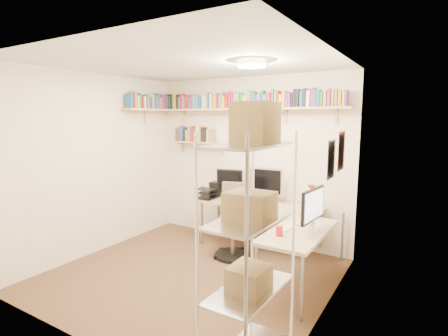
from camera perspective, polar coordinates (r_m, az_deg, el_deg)
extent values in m
plane|color=#4B2D20|center=(4.46, -5.50, -16.99)|extent=(3.20, 3.20, 0.00)
cube|color=beige|center=(5.35, 3.97, 1.27)|extent=(3.20, 0.04, 2.50)
cube|color=beige|center=(5.20, -19.98, 0.59)|extent=(0.04, 3.00, 2.50)
cube|color=beige|center=(3.39, 16.48, -3.11)|extent=(0.04, 3.00, 2.50)
cube|color=beige|center=(3.05, -23.02, -4.67)|extent=(3.20, 0.04, 2.50)
cube|color=silver|center=(4.08, -6.01, 16.70)|extent=(3.20, 3.00, 0.04)
cube|color=white|center=(3.88, 18.61, 2.68)|extent=(0.01, 0.30, 0.42)
cube|color=white|center=(3.49, 17.12, 1.36)|extent=(0.01, 0.28, 0.38)
cylinder|color=#FFEAC6|center=(3.87, 4.53, 16.58)|extent=(0.30, 0.30, 0.06)
cube|color=tan|center=(5.20, 3.41, 9.58)|extent=(3.05, 0.25, 0.03)
cube|color=tan|center=(5.71, -12.04, 9.29)|extent=(0.25, 1.00, 0.03)
cube|color=tan|center=(5.68, -4.13, 4.20)|extent=(0.95, 0.20, 0.02)
cube|color=tan|center=(5.91, -6.75, 8.69)|extent=(0.03, 0.20, 0.20)
cube|color=tan|center=(5.40, 0.89, 8.80)|extent=(0.03, 0.20, 0.20)
cube|color=tan|center=(5.01, 9.91, 8.72)|extent=(0.03, 0.20, 0.20)
cube|color=tan|center=(4.79, 17.81, 8.48)|extent=(0.03, 0.20, 0.20)
cube|color=black|center=(6.03, -9.21, 10.59)|extent=(0.02, 0.11, 0.24)
cube|color=black|center=(6.00, -8.91, 10.63)|extent=(0.04, 0.12, 0.25)
cube|color=#1B518D|center=(5.98, -8.58, 10.34)|extent=(0.03, 0.11, 0.18)
cube|color=black|center=(5.95, -8.31, 10.65)|extent=(0.03, 0.12, 0.24)
cube|color=#236B3C|center=(5.93, -8.03, 10.69)|extent=(0.03, 0.12, 0.25)
cube|color=gold|center=(5.90, -7.70, 10.70)|extent=(0.04, 0.15, 0.25)
cube|color=black|center=(5.87, -7.34, 10.63)|extent=(0.03, 0.12, 0.23)
cube|color=gray|center=(5.85, -7.04, 10.48)|extent=(0.03, 0.11, 0.19)
cube|color=#B1171E|center=(5.82, -6.72, 10.74)|extent=(0.03, 0.13, 0.24)
cube|color=teal|center=(5.80, -6.35, 10.57)|extent=(0.04, 0.12, 0.21)
cube|color=#B1171E|center=(5.77, -5.95, 10.60)|extent=(0.03, 0.14, 0.21)
cube|color=#B1171E|center=(5.74, -5.67, 10.65)|extent=(0.03, 0.12, 0.22)
cube|color=#236B3C|center=(5.72, -5.35, 10.51)|extent=(0.04, 0.12, 0.19)
cube|color=#7D217E|center=(5.69, -4.96, 10.71)|extent=(0.03, 0.15, 0.22)
cube|color=teal|center=(5.67, -4.57, 10.74)|extent=(0.04, 0.15, 0.23)
cube|color=gray|center=(5.64, -4.18, 10.63)|extent=(0.03, 0.12, 0.20)
cube|color=#1B518D|center=(5.61, -3.74, 10.60)|extent=(0.04, 0.12, 0.19)
cube|color=teal|center=(5.58, -3.33, 10.66)|extent=(0.03, 0.11, 0.20)
cube|color=silver|center=(5.56, -2.98, 10.69)|extent=(0.03, 0.13, 0.20)
cube|color=yellow|center=(5.53, -2.60, 10.67)|extent=(0.02, 0.13, 0.20)
cube|color=#1B518D|center=(5.52, -2.30, 10.95)|extent=(0.03, 0.12, 0.25)
cube|color=yellow|center=(5.49, -1.89, 10.85)|extent=(0.04, 0.12, 0.23)
cube|color=gray|center=(5.47, -1.54, 10.60)|extent=(0.03, 0.12, 0.18)
cube|color=yellow|center=(5.45, -1.20, 10.93)|extent=(0.02, 0.11, 0.24)
cube|color=#B1171E|center=(5.43, -0.89, 10.87)|extent=(0.04, 0.12, 0.22)
cube|color=gray|center=(5.41, -0.47, 10.82)|extent=(0.03, 0.12, 0.21)
cube|color=gray|center=(5.39, -0.11, 11.02)|extent=(0.02, 0.13, 0.25)
cube|color=gold|center=(5.37, 0.21, 10.68)|extent=(0.04, 0.13, 0.18)
cube|color=#B1171E|center=(5.34, 0.69, 10.91)|extent=(0.04, 0.12, 0.22)
cube|color=#B1171E|center=(5.32, 1.17, 11.06)|extent=(0.04, 0.13, 0.25)
cube|color=#7D217E|center=(5.29, 1.58, 11.04)|extent=(0.03, 0.12, 0.24)
cube|color=gray|center=(5.27, 2.02, 10.99)|extent=(0.04, 0.11, 0.23)
cube|color=gold|center=(5.25, 2.43, 10.90)|extent=(0.03, 0.12, 0.21)
cube|color=#236B3C|center=(5.23, 2.77, 10.96)|extent=(0.02, 0.14, 0.22)
cube|color=#236B3C|center=(5.22, 3.13, 10.89)|extent=(0.04, 0.12, 0.21)
cube|color=yellow|center=(5.19, 3.57, 10.76)|extent=(0.04, 0.12, 0.18)
cube|color=gold|center=(5.18, 3.95, 10.88)|extent=(0.03, 0.12, 0.21)
cube|color=gray|center=(5.16, 4.31, 11.11)|extent=(0.03, 0.11, 0.25)
cube|color=#1B518D|center=(5.14, 4.75, 11.09)|extent=(0.04, 0.14, 0.24)
cube|color=#236B3C|center=(5.12, 5.18, 11.00)|extent=(0.03, 0.15, 0.22)
cube|color=#7D217E|center=(5.11, 5.58, 10.79)|extent=(0.04, 0.12, 0.19)
cube|color=teal|center=(5.09, 6.02, 11.01)|extent=(0.03, 0.13, 0.22)
cube|color=#236B3C|center=(5.07, 6.47, 11.12)|extent=(0.02, 0.12, 0.24)
cube|color=teal|center=(5.06, 6.79, 10.77)|extent=(0.03, 0.11, 0.18)
cube|color=#7D217E|center=(5.04, 7.14, 10.84)|extent=(0.03, 0.12, 0.19)
cube|color=#B1171E|center=(5.03, 7.61, 10.94)|extent=(0.04, 0.14, 0.21)
cube|color=#236B3C|center=(5.01, 8.17, 11.15)|extent=(0.03, 0.15, 0.25)
cube|color=gray|center=(4.99, 8.61, 11.10)|extent=(0.03, 0.12, 0.24)
cube|color=#B1171E|center=(4.98, 8.97, 11.02)|extent=(0.03, 0.12, 0.22)
cube|color=yellow|center=(4.96, 9.37, 10.72)|extent=(0.03, 0.13, 0.17)
cube|color=gold|center=(4.95, 9.86, 11.06)|extent=(0.04, 0.11, 0.23)
cube|color=#7D217E|center=(4.93, 10.40, 10.88)|extent=(0.03, 0.13, 0.20)
cube|color=#7D217E|center=(4.91, 10.77, 10.81)|extent=(0.03, 0.12, 0.19)
cube|color=black|center=(4.90, 11.19, 10.82)|extent=(0.03, 0.11, 0.19)
cube|color=black|center=(4.89, 11.57, 11.12)|extent=(0.03, 0.11, 0.24)
cube|color=black|center=(4.88, 12.10, 11.07)|extent=(0.04, 0.15, 0.24)
cube|color=#1B518D|center=(4.86, 12.66, 10.92)|extent=(0.04, 0.13, 0.21)
cube|color=black|center=(4.85, 13.17, 11.09)|extent=(0.04, 0.14, 0.24)
cube|color=silver|center=(4.83, 13.75, 10.92)|extent=(0.04, 0.14, 0.22)
cube|color=#7D217E|center=(4.81, 14.36, 11.12)|extent=(0.04, 0.11, 0.25)
cube|color=#236B3C|center=(4.80, 14.81, 10.95)|extent=(0.03, 0.14, 0.22)
cube|color=#1B518D|center=(4.79, 15.29, 10.88)|extent=(0.04, 0.13, 0.21)
cube|color=#236B3C|center=(4.78, 15.81, 10.77)|extent=(0.03, 0.14, 0.20)
cube|color=gold|center=(4.77, 16.27, 10.78)|extent=(0.03, 0.12, 0.20)
cube|color=#7D217E|center=(4.75, 16.85, 10.94)|extent=(0.04, 0.11, 0.23)
cube|color=gold|center=(4.74, 17.44, 10.86)|extent=(0.03, 0.12, 0.22)
cube|color=gray|center=(4.73, 17.95, 10.83)|extent=(0.03, 0.13, 0.22)
cube|color=gold|center=(4.72, 18.49, 10.75)|extent=(0.04, 0.12, 0.21)
cube|color=yellow|center=(4.71, 19.06, 10.72)|extent=(0.03, 0.13, 0.20)
cube|color=#7D217E|center=(4.70, 19.41, 10.70)|extent=(0.02, 0.12, 0.20)
cube|color=#1B518D|center=(5.41, -15.25, 10.55)|extent=(0.12, 0.04, 0.21)
cube|color=#B1171E|center=(5.44, -14.94, 10.54)|extent=(0.13, 0.02, 0.21)
cube|color=gray|center=(5.47, -14.63, 10.71)|extent=(0.14, 0.04, 0.25)
cube|color=yellow|center=(5.50, -14.26, 10.40)|extent=(0.14, 0.04, 0.19)
cube|color=#236B3C|center=(5.54, -13.88, 10.60)|extent=(0.12, 0.04, 0.23)
cube|color=#B1171E|center=(5.57, -13.50, 10.33)|extent=(0.13, 0.04, 0.17)
cube|color=silver|center=(5.61, -13.14, 10.38)|extent=(0.11, 0.03, 0.18)
cube|color=#236B3C|center=(5.63, -12.89, 10.53)|extent=(0.15, 0.02, 0.22)
cube|color=gray|center=(5.66, -12.64, 10.47)|extent=(0.12, 0.03, 0.20)
cube|color=#1B518D|center=(5.68, -12.42, 10.39)|extent=(0.12, 0.02, 0.19)
cube|color=#7D217E|center=(5.71, -12.18, 10.30)|extent=(0.15, 0.03, 0.17)
cube|color=yellow|center=(5.74, -11.87, 10.54)|extent=(0.11, 0.03, 0.22)
cube|color=#1B518D|center=(5.77, -11.56, 10.48)|extent=(0.14, 0.03, 0.21)
cube|color=#7D217E|center=(5.80, -11.33, 10.41)|extent=(0.14, 0.03, 0.20)
cube|color=#236B3C|center=(5.83, -11.02, 10.66)|extent=(0.11, 0.04, 0.25)
cube|color=gray|center=(5.87, -10.70, 10.33)|extent=(0.14, 0.04, 0.18)
cube|color=#7D217E|center=(5.91, -10.35, 10.60)|extent=(0.14, 0.04, 0.24)
cube|color=#7D217E|center=(5.93, -10.12, 10.53)|extent=(0.12, 0.02, 0.23)
cube|color=#B1171E|center=(5.96, -9.92, 10.42)|extent=(0.12, 0.02, 0.20)
cube|color=#236B3C|center=(5.98, -9.69, 10.52)|extent=(0.13, 0.03, 0.23)
cube|color=gold|center=(6.01, -9.44, 10.43)|extent=(0.15, 0.02, 0.21)
cube|color=silver|center=(6.04, -9.21, 10.32)|extent=(0.14, 0.03, 0.19)
cube|color=#B1171E|center=(5.92, -7.46, 5.41)|extent=(0.02, 0.14, 0.20)
cube|color=#236B3C|center=(5.90, -7.19, 5.54)|extent=(0.02, 0.15, 0.23)
cube|color=#7D217E|center=(5.87, -6.86, 5.64)|extent=(0.04, 0.13, 0.25)
cube|color=#1B518D|center=(5.85, -6.53, 5.56)|extent=(0.03, 0.14, 0.23)
cube|color=black|center=(5.82, -6.17, 5.40)|extent=(0.04, 0.11, 0.20)
cube|color=gold|center=(5.79, -5.80, 5.31)|extent=(0.03, 0.14, 0.19)
cube|color=gold|center=(5.77, -5.48, 5.61)|extent=(0.03, 0.12, 0.25)
cube|color=#7D217E|center=(5.74, -5.14, 5.39)|extent=(0.04, 0.11, 0.20)
cube|color=#B1171E|center=(5.72, -4.83, 5.58)|extent=(0.02, 0.12, 0.25)
cube|color=#236B3C|center=(5.70, -4.50, 5.42)|extent=(0.03, 0.13, 0.22)
cube|color=silver|center=(5.67, -4.09, 5.57)|extent=(0.04, 0.12, 0.25)
cube|color=gold|center=(5.64, -3.68, 5.58)|extent=(0.04, 0.14, 0.25)
cube|color=black|center=(5.61, -3.30, 5.48)|extent=(0.04, 0.13, 0.23)
cube|color=black|center=(5.59, -2.89, 5.17)|extent=(0.04, 0.15, 0.17)
cube|color=yellow|center=(5.55, -2.38, 5.25)|extent=(0.04, 0.12, 0.19)
cube|color=gray|center=(5.53, -1.95, 5.33)|extent=(0.04, 0.14, 0.21)
cube|color=tan|center=(5.02, 5.79, -5.96)|extent=(1.77, 0.56, 0.04)
cube|color=tan|center=(3.92, 12.09, -10.15)|extent=(0.56, 1.21, 0.04)
cylinder|color=gray|center=(5.32, -3.64, -8.95)|extent=(0.04, 0.04, 0.65)
cylinder|color=gray|center=(5.69, -0.94, -7.78)|extent=(0.04, 0.04, 0.65)
cylinder|color=gray|center=(4.98, 18.80, -10.59)|extent=(0.04, 0.04, 0.65)
cylinder|color=gray|center=(3.65, 5.27, -17.26)|extent=(0.04, 0.04, 0.65)
cylinder|color=gray|center=(3.50, 12.52, -18.65)|extent=(0.04, 0.04, 0.65)
cube|color=gray|center=(5.31, 6.88, -8.52)|extent=(1.68, 0.02, 0.51)
cube|color=silver|center=(5.03, 6.87, -2.14)|extent=(0.51, 0.03, 0.39)
cube|color=black|center=(5.01, 6.78, -2.18)|extent=(0.46, 0.00, 0.34)
cube|color=black|center=(5.31, 0.90, -1.94)|extent=(0.41, 0.03, 0.32)
cube|color=black|center=(3.84, 14.30, -5.85)|extent=(0.03, 0.54, 0.35)
cube|color=silver|center=(3.85, 14.04, -5.82)|extent=(0.00, 0.49, 0.30)
cube|color=white|center=(4.84, 5.43, -6.15)|extent=(0.39, 0.12, 0.01)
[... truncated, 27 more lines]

